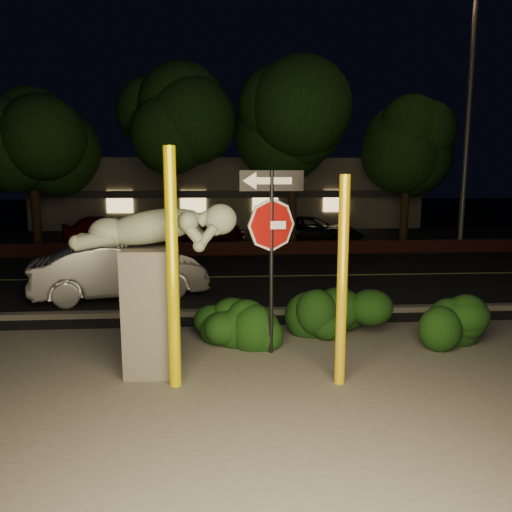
{
  "coord_description": "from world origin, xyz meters",
  "views": [
    {
      "loc": [
        -0.49,
        -7.9,
        3.11
      ],
      "look_at": [
        0.16,
        1.24,
        1.6
      ],
      "focal_mm": 35.0,
      "sensor_mm": 36.0,
      "label": 1
    }
  ],
  "objects_px": {
    "streetlight": "(465,97)",
    "parked_car_red": "(107,229)",
    "parked_car_darkred": "(200,228)",
    "yellow_pole_right": "(342,283)",
    "silver_sedan": "(120,270)",
    "signpost": "(272,226)",
    "parked_car_dark": "(311,231)",
    "sculpture": "(153,271)",
    "yellow_pole_left": "(172,271)"
  },
  "relations": [
    {
      "from": "yellow_pole_left",
      "to": "parked_car_red",
      "type": "relative_size",
      "value": 0.89
    },
    {
      "from": "yellow_pole_right",
      "to": "parked_car_darkred",
      "type": "distance_m",
      "value": 16.57
    },
    {
      "from": "streetlight",
      "to": "parked_car_darkred",
      "type": "relative_size",
      "value": 2.44
    },
    {
      "from": "parked_car_red",
      "to": "parked_car_dark",
      "type": "bearing_deg",
      "value": -117.09
    },
    {
      "from": "signpost",
      "to": "streetlight",
      "type": "xyz_separation_m",
      "value": [
        8.57,
        10.98,
        3.78
      ]
    },
    {
      "from": "silver_sedan",
      "to": "streetlight",
      "type": "bearing_deg",
      "value": -75.95
    },
    {
      "from": "parked_car_red",
      "to": "parked_car_darkred",
      "type": "bearing_deg",
      "value": -100.65
    },
    {
      "from": "signpost",
      "to": "parked_car_darkred",
      "type": "distance_m",
      "value": 15.17
    },
    {
      "from": "silver_sedan",
      "to": "parked_car_darkred",
      "type": "distance_m",
      "value": 10.84
    },
    {
      "from": "parked_car_darkred",
      "to": "parked_car_red",
      "type": "bearing_deg",
      "value": 87.04
    },
    {
      "from": "yellow_pole_left",
      "to": "yellow_pole_right",
      "type": "distance_m",
      "value": 2.45
    },
    {
      "from": "yellow_pole_left",
      "to": "parked_car_dark",
      "type": "relative_size",
      "value": 0.77
    },
    {
      "from": "yellow_pole_left",
      "to": "parked_car_red",
      "type": "height_order",
      "value": "yellow_pole_left"
    },
    {
      "from": "streetlight",
      "to": "silver_sedan",
      "type": "height_order",
      "value": "streetlight"
    },
    {
      "from": "parked_car_darkred",
      "to": "streetlight",
      "type": "bearing_deg",
      "value": -122.27
    },
    {
      "from": "yellow_pole_left",
      "to": "signpost",
      "type": "height_order",
      "value": "yellow_pole_left"
    },
    {
      "from": "yellow_pole_left",
      "to": "yellow_pole_right",
      "type": "bearing_deg",
      "value": -2.13
    },
    {
      "from": "silver_sedan",
      "to": "parked_car_dark",
      "type": "bearing_deg",
      "value": -51.59
    },
    {
      "from": "parked_car_darkred",
      "to": "silver_sedan",
      "type": "bearing_deg",
      "value": 160.35
    },
    {
      "from": "parked_car_red",
      "to": "parked_car_darkred",
      "type": "xyz_separation_m",
      "value": [
        4.13,
        0.6,
        -0.06
      ]
    },
    {
      "from": "yellow_pole_right",
      "to": "sculpture",
      "type": "distance_m",
      "value": 2.86
    },
    {
      "from": "yellow_pole_right",
      "to": "parked_car_red",
      "type": "relative_size",
      "value": 0.79
    },
    {
      "from": "parked_car_dark",
      "to": "signpost",
      "type": "bearing_deg",
      "value": -172.54
    },
    {
      "from": "streetlight",
      "to": "parked_car_dark",
      "type": "xyz_separation_m",
      "value": [
        -5.48,
        2.1,
        -5.4
      ]
    },
    {
      "from": "silver_sedan",
      "to": "parked_car_darkred",
      "type": "relative_size",
      "value": 1.03
    },
    {
      "from": "yellow_pole_left",
      "to": "parked_car_darkred",
      "type": "bearing_deg",
      "value": 90.89
    },
    {
      "from": "parked_car_dark",
      "to": "streetlight",
      "type": "bearing_deg",
      "value": -90.19
    },
    {
      "from": "yellow_pole_right",
      "to": "parked_car_red",
      "type": "height_order",
      "value": "yellow_pole_right"
    },
    {
      "from": "yellow_pole_left",
      "to": "streetlight",
      "type": "distance_m",
      "value": 16.45
    },
    {
      "from": "yellow_pole_right",
      "to": "silver_sedan",
      "type": "xyz_separation_m",
      "value": [
        -4.29,
        5.6,
        -0.85
      ]
    },
    {
      "from": "yellow_pole_right",
      "to": "parked_car_darkred",
      "type": "relative_size",
      "value": 0.75
    },
    {
      "from": "signpost",
      "to": "yellow_pole_left",
      "type": "bearing_deg",
      "value": -144.03
    },
    {
      "from": "yellow_pole_left",
      "to": "parked_car_red",
      "type": "distance_m",
      "value": 16.28
    },
    {
      "from": "parked_car_red",
      "to": "parked_car_darkred",
      "type": "distance_m",
      "value": 4.18
    },
    {
      "from": "signpost",
      "to": "parked_car_dark",
      "type": "xyz_separation_m",
      "value": [
        3.09,
        13.08,
        -1.62
      ]
    },
    {
      "from": "streetlight",
      "to": "parked_car_red",
      "type": "bearing_deg",
      "value": 155.54
    },
    {
      "from": "sculpture",
      "to": "parked_car_red",
      "type": "relative_size",
      "value": 0.68
    },
    {
      "from": "sculpture",
      "to": "silver_sedan",
      "type": "height_order",
      "value": "sculpture"
    },
    {
      "from": "yellow_pole_left",
      "to": "sculpture",
      "type": "xyz_separation_m",
      "value": [
        -0.35,
        0.54,
        -0.1
      ]
    },
    {
      "from": "silver_sedan",
      "to": "signpost",
      "type": "bearing_deg",
      "value": -156.67
    },
    {
      "from": "yellow_pole_left",
      "to": "parked_car_darkred",
      "type": "height_order",
      "value": "yellow_pole_left"
    },
    {
      "from": "streetlight",
      "to": "parked_car_red",
      "type": "height_order",
      "value": "streetlight"
    },
    {
      "from": "streetlight",
      "to": "parked_car_dark",
      "type": "relative_size",
      "value": 2.22
    },
    {
      "from": "yellow_pole_left",
      "to": "parked_car_dark",
      "type": "distance_m",
      "value": 15.11
    },
    {
      "from": "yellow_pole_right",
      "to": "sculpture",
      "type": "height_order",
      "value": "yellow_pole_right"
    },
    {
      "from": "sculpture",
      "to": "parked_car_darkred",
      "type": "height_order",
      "value": "sculpture"
    },
    {
      "from": "signpost",
      "to": "parked_car_red",
      "type": "bearing_deg",
      "value": 109.24
    },
    {
      "from": "yellow_pole_right",
      "to": "streetlight",
      "type": "xyz_separation_m",
      "value": [
        7.68,
        12.33,
        4.48
      ]
    },
    {
      "from": "yellow_pole_right",
      "to": "signpost",
      "type": "distance_m",
      "value": 1.76
    },
    {
      "from": "parked_car_darkred",
      "to": "yellow_pole_right",
      "type": "bearing_deg",
      "value": 178.18
    }
  ]
}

